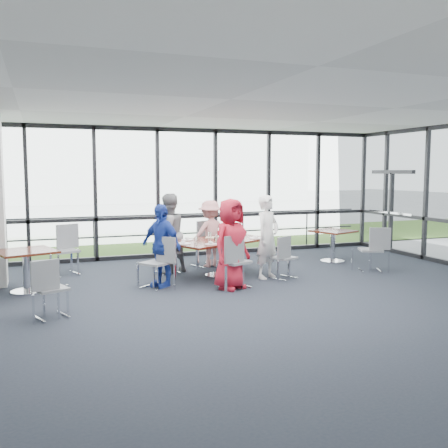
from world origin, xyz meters
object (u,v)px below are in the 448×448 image
object	(u,v)px
diner_near_right	(268,237)
chair_spare_r	(371,250)
main_table	(219,245)
chair_spare_lb	(65,251)
chair_main_fr	(205,245)
chair_spare_la	(51,289)
chair_main_fl	(167,252)
chair_main_end	(156,263)
side_table_left	(26,256)
diner_far_right	(210,234)
diner_near_left	(231,244)
diner_end	(161,246)
chair_main_nl	(235,262)
diner_far_left	(168,234)
chair_main_nr	(284,258)
side_table_right	(333,235)

from	to	relation	value
diner_near_right	chair_spare_r	distance (m)	2.38
main_table	chair_spare_lb	world-z (taller)	chair_spare_lb
chair_main_fr	chair_spare_la	world-z (taller)	chair_main_fr
chair_main_fl	chair_main_end	size ratio (longest dim) A/B	0.95
side_table_left	diner_far_right	size ratio (longest dim) A/B	0.79
chair_spare_lb	chair_spare_r	bearing A→B (deg)	143.06
diner_near_left	diner_end	bearing A→B (deg)	125.11
chair_main_fr	diner_near_left	bearing A→B (deg)	63.61
chair_spare_lb	chair_main_nl	bearing A→B (deg)	121.26
main_table	chair_main_nl	bearing A→B (deg)	-118.79
chair_spare_r	chair_spare_la	bearing A→B (deg)	-144.82
diner_far_left	chair_spare_r	size ratio (longest dim) A/B	1.79
chair_main_end	chair_spare_lb	xyz separation A→B (m)	(-1.51, 1.78, 0.04)
chair_main_fr	chair_spare_r	bearing A→B (deg)	129.70
chair_main_fr	chair_spare_la	size ratio (longest dim) A/B	1.14
chair_main_fr	diner_far_right	bearing A→B (deg)	126.72
diner_near_right	chair_main_nr	xyz separation A→B (m)	(0.27, -0.19, -0.41)
side_table_right	chair_main_end	bearing A→B (deg)	-165.01
chair_main_nl	diner_end	bearing A→B (deg)	133.11
main_table	chair_main_nr	bearing A→B (deg)	-56.39
side_table_right	diner_end	xyz separation A→B (m)	(-4.40, -1.14, 0.14)
chair_spare_lb	side_table_left	bearing A→B (deg)	41.30
side_table_left	main_table	bearing A→B (deg)	2.10
main_table	diner_far_left	bearing A→B (deg)	120.18
diner_far_left	chair_main_nl	bearing A→B (deg)	88.86
side_table_right	diner_near_left	bearing A→B (deg)	-151.94
side_table_right	chair_main_fl	bearing A→B (deg)	179.28
diner_far_left	diner_far_right	bearing A→B (deg)	174.67
diner_end	chair_main_fr	xyz separation A→B (m)	(1.38, 1.65, -0.28)
diner_near_right	diner_far_left	xyz separation A→B (m)	(-1.74, 1.16, 0.01)
diner_far_right	main_table	bearing A→B (deg)	70.51
diner_near_right	chair_spare_la	distance (m)	4.39
main_table	chair_main_fr	xyz separation A→B (m)	(0.05, 1.11, -0.15)
chair_main_nr	chair_spare_lb	bearing A→B (deg)	129.61
chair_main_fl	chair_spare_r	distance (m)	4.32
main_table	diner_end	xyz separation A→B (m)	(-1.32, -0.54, 0.13)
main_table	diner_end	distance (m)	1.44
diner_near_right	side_table_left	bearing A→B (deg)	145.20
chair_main_nl	chair_spare_r	world-z (taller)	chair_main_nl
side_table_right	diner_near_right	distance (m)	2.50
main_table	chair_main_fr	world-z (taller)	chair_main_fr
chair_spare_r	chair_main_end	bearing A→B (deg)	-156.62
main_table	chair_spare_r	bearing A→B (deg)	-36.02
side_table_left	chair_spare_la	bearing A→B (deg)	-78.27
diner_near_left	chair_main_nr	xyz separation A→B (m)	(1.29, 0.42, -0.40)
chair_main_fl	chair_main_fr	size ratio (longest dim) A/B	0.90
diner_near_left	chair_main_nl	size ratio (longest dim) A/B	1.69
diner_far_left	chair_spare_lb	size ratio (longest dim) A/B	1.66
chair_main_nl	chair_main_fl	bearing A→B (deg)	93.05
chair_main_nr	chair_spare_la	size ratio (longest dim) A/B	0.98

